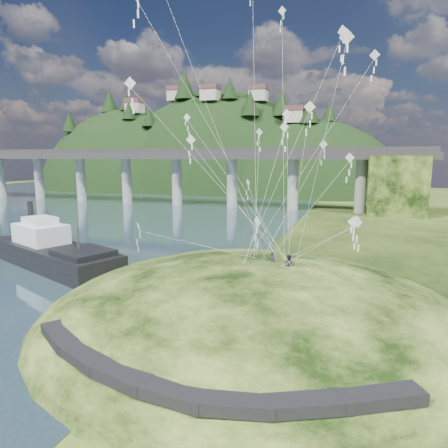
% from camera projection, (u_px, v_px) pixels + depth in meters
% --- Properties ---
extents(ground, '(320.00, 320.00, 0.00)m').
position_uv_depth(ground, '(151.00, 320.00, 31.58)').
color(ground, black).
rests_on(ground, ground).
extents(grass_hill, '(36.00, 32.00, 13.00)m').
position_uv_depth(grass_hill, '(255.00, 342.00, 31.06)').
color(grass_hill, black).
rests_on(grass_hill, ground).
extents(footpath, '(22.29, 5.84, 0.83)m').
position_uv_depth(footpath, '(184.00, 375.00, 19.72)').
color(footpath, black).
rests_on(footpath, ground).
extents(bridge, '(160.00, 11.00, 15.00)m').
position_uv_depth(bridge, '(196.00, 169.00, 103.81)').
color(bridge, '#2D2B2B').
rests_on(bridge, ground).
extents(far_ridge, '(153.00, 70.00, 94.50)m').
position_uv_depth(far_ridge, '(209.00, 208.00, 160.73)').
color(far_ridge, black).
rests_on(far_ridge, ground).
extents(work_barge, '(21.68, 12.90, 7.36)m').
position_uv_depth(work_barge, '(52.00, 251.00, 46.95)').
color(work_barge, black).
rests_on(work_barge, ground).
extents(wooden_dock, '(14.47, 4.18, 1.02)m').
position_uv_depth(wooden_dock, '(170.00, 284.00, 39.25)').
color(wooden_dock, '#3C2118').
rests_on(wooden_dock, ground).
extents(kite_flyers, '(2.15, 1.17, 1.63)m').
position_uv_depth(kite_flyers, '(284.00, 254.00, 29.28)').
color(kite_flyers, '#262733').
rests_on(kite_flyers, ground).
extents(kite_swarm, '(17.26, 16.43, 20.95)m').
position_uv_depth(kite_swarm, '(258.00, 111.00, 29.12)').
color(kite_swarm, silver).
rests_on(kite_swarm, ground).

